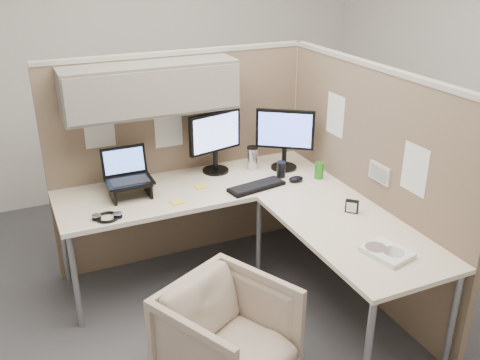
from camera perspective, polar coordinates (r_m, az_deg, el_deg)
name	(u,v)px	position (r m, az deg, el deg)	size (l,w,h in m)	color
ground	(242,307)	(3.83, 0.18, -13.38)	(4.50, 4.50, 0.00)	#3C3B40
partition_back	(168,127)	(3.95, -7.69, 5.62)	(2.00, 0.36, 1.63)	#816954
partition_right	(364,182)	(3.78, 13.14, -0.20)	(0.07, 2.03, 1.63)	#816954
desk	(251,208)	(3.61, 1.17, -3.03)	(2.00, 1.98, 0.73)	beige
office_chair	(228,332)	(3.11, -1.30, -15.92)	(0.63, 0.59, 0.65)	#B5A390
monitor_left	(215,137)	(3.99, -2.67, 4.57)	(0.44, 0.20, 0.47)	black
monitor_right	(285,135)	(4.06, 4.81, 4.86)	(0.38, 0.28, 0.47)	black
laptop_station	(128,179)	(3.72, -11.81, 0.13)	(0.31, 0.27, 0.32)	black
keyboard	(257,187)	(3.80, 1.77, -0.71)	(0.42, 0.14, 0.02)	black
mouse	(296,179)	(3.92, 5.99, 0.11)	(0.11, 0.07, 0.04)	black
travel_mug	(252,158)	(4.09, 1.32, 2.37)	(0.09, 0.09, 0.18)	silver
soda_can_green	(319,171)	(3.98, 8.43, 1.01)	(0.07, 0.07, 0.12)	#268C1E
soda_can_silver	(281,169)	(3.97, 4.40, 1.13)	(0.07, 0.07, 0.12)	black
sticky_note_d	(201,186)	(3.83, -4.23, -0.70)	(0.08, 0.08, 0.01)	yellow
sticky_note_a	(177,202)	(3.61, -6.73, -2.37)	(0.08, 0.08, 0.01)	yellow
headphones	(107,217)	(3.48, -13.97, -3.84)	(0.18, 0.18, 0.03)	black
paper_stack	(387,252)	(3.11, 15.38, -7.44)	(0.25, 0.29, 0.03)	white
desk_clock	(352,206)	(3.52, 11.85, -2.77)	(0.08, 0.08, 0.08)	black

